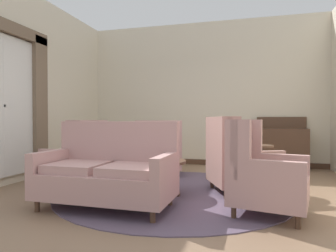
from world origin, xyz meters
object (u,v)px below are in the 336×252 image
object	(u,v)px
armchair_foreground_right	(261,174)
armchair_near_window	(79,158)
side_table	(257,163)
armchair_beside_settee	(157,153)
armchair_far_left	(236,162)
porcelain_vase	(156,150)
sideboard	(282,146)
settee	(108,172)
coffee_table	(156,167)

from	to	relation	value
armchair_foreground_right	armchair_near_window	distance (m)	2.88
armchair_near_window	side_table	world-z (taller)	armchair_near_window
armchair_beside_settee	side_table	world-z (taller)	armchair_beside_settee
armchair_far_left	armchair_beside_settee	bearing A→B (deg)	34.13
porcelain_vase	armchair_near_window	bearing A→B (deg)	172.13
armchair_near_window	sideboard	xyz separation A→B (m)	(3.34, 2.56, 0.05)
settee	armchair_near_window	size ratio (longest dim) A/B	1.54
armchair_beside_settee	side_table	size ratio (longest dim) A/B	1.70
porcelain_vase	sideboard	xyz separation A→B (m)	(1.98, 2.75, -0.12)
coffee_table	armchair_near_window	xyz separation A→B (m)	(-1.37, 0.23, 0.05)
coffee_table	side_table	size ratio (longest dim) A/B	1.25
coffee_table	settee	xyz separation A→B (m)	(-0.37, -0.74, 0.02)
settee	side_table	bearing A→B (deg)	38.36
settee	armchair_far_left	bearing A→B (deg)	38.79
settee	sideboard	bearing A→B (deg)	57.57
sideboard	armchair_beside_settee	bearing A→B (deg)	-149.58
armchair_far_left	sideboard	world-z (taller)	sideboard
porcelain_vase	armchair_foreground_right	size ratio (longest dim) A/B	0.30
armchair_far_left	coffee_table	bearing A→B (deg)	87.14
settee	armchair_near_window	world-z (taller)	armchair_near_window
porcelain_vase	coffee_table	bearing A→B (deg)	-85.18
armchair_beside_settee	sideboard	distance (m)	2.77
armchair_beside_settee	armchair_far_left	distance (m)	1.81
coffee_table	armchair_beside_settee	xyz separation A→B (m)	(-0.41, 1.38, 0.03)
porcelain_vase	armchair_far_left	world-z (taller)	armchair_far_left
porcelain_vase	settee	distance (m)	0.89
settee	armchair_near_window	xyz separation A→B (m)	(-0.99, 0.97, 0.02)
settee	armchair_far_left	world-z (taller)	armchair_far_left
armchair_far_left	armchair_near_window	size ratio (longest dim) A/B	1.07
coffee_table	armchair_foreground_right	world-z (taller)	armchair_foreground_right
armchair_beside_settee	armchair_far_left	bearing A→B (deg)	122.79
armchair_far_left	sideboard	xyz separation A→B (m)	(0.88, 2.39, 0.05)
settee	armchair_beside_settee	size ratio (longest dim) A/B	1.39
settee	armchair_beside_settee	world-z (taller)	armchair_beside_settee
coffee_table	sideboard	size ratio (longest dim) A/B	0.76
porcelain_vase	armchair_far_left	bearing A→B (deg)	17.78
armchair_far_left	armchair_near_window	bearing A→B (deg)	71.25
porcelain_vase	armchair_beside_settee	world-z (taller)	armchair_beside_settee
armchair_far_left	sideboard	distance (m)	2.55
armchair_beside_settee	armchair_near_window	bearing A→B (deg)	26.44
side_table	sideboard	world-z (taller)	sideboard
side_table	sideboard	size ratio (longest dim) A/B	0.61
armchair_beside_settee	armchair_foreground_right	xyz separation A→B (m)	(1.82, -1.94, 0.02)
coffee_table	armchair_foreground_right	size ratio (longest dim) A/B	0.81
armchair_beside_settee	armchair_far_left	world-z (taller)	armchair_far_left
coffee_table	armchair_foreground_right	xyz separation A→B (m)	(1.41, -0.55, 0.05)
coffee_table	side_table	bearing A→B (deg)	23.27
porcelain_vase	side_table	bearing A→B (deg)	21.82
armchair_near_window	side_table	distance (m)	2.79
armchair_near_window	sideboard	distance (m)	4.21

